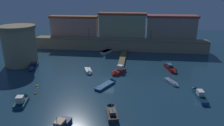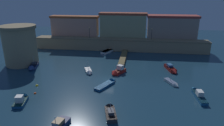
{
  "view_description": "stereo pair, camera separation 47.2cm",
  "coord_description": "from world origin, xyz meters",
  "px_view_note": "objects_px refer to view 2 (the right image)",
  "views": [
    {
      "loc": [
        5.96,
        -40.87,
        17.96
      ],
      "look_at": [
        0.0,
        6.55,
        1.66
      ],
      "focal_mm": 33.04,
      "sensor_mm": 36.0,
      "label": 1
    },
    {
      "loc": [
        6.43,
        -40.81,
        17.96
      ],
      "look_at": [
        0.0,
        6.55,
        1.66
      ],
      "focal_mm": 33.04,
      "sensor_mm": 36.0,
      "label": 2
    }
  ],
  "objects_px": {
    "quay_lamp_1": "(152,32)",
    "moored_boat_6": "(22,99)",
    "quay_lamp_0": "(89,31)",
    "moored_boat_3": "(110,111)",
    "moored_boat_8": "(173,83)",
    "moored_boat_1": "(33,67)",
    "moored_boat_9": "(118,71)",
    "moored_boat_7": "(109,51)",
    "mooring_buoy_1": "(37,86)",
    "moored_boat_5": "(198,94)",
    "fortress_tower": "(20,45)",
    "moored_boat_4": "(89,71)",
    "mooring_buoy_0": "(35,94)",
    "moored_boat_0": "(108,83)",
    "moored_boat_2": "(171,69)"
  },
  "relations": [
    {
      "from": "moored_boat_9",
      "to": "mooring_buoy_0",
      "type": "height_order",
      "value": "moored_boat_9"
    },
    {
      "from": "moored_boat_5",
      "to": "mooring_buoy_1",
      "type": "bearing_deg",
      "value": 84.89
    },
    {
      "from": "moored_boat_1",
      "to": "moored_boat_8",
      "type": "xyz_separation_m",
      "value": [
        33.35,
        -5.16,
        -0.13
      ]
    },
    {
      "from": "moored_boat_6",
      "to": "moored_boat_7",
      "type": "distance_m",
      "value": 35.27
    },
    {
      "from": "quay_lamp_0",
      "to": "moored_boat_4",
      "type": "relative_size",
      "value": 0.79
    },
    {
      "from": "moored_boat_3",
      "to": "moored_boat_5",
      "type": "relative_size",
      "value": 0.76
    },
    {
      "from": "moored_boat_1",
      "to": "moored_boat_4",
      "type": "distance_m",
      "value": 14.61
    },
    {
      "from": "moored_boat_4",
      "to": "moored_boat_8",
      "type": "bearing_deg",
      "value": 54.71
    },
    {
      "from": "moored_boat_2",
      "to": "moored_boat_6",
      "type": "relative_size",
      "value": 1.34
    },
    {
      "from": "fortress_tower",
      "to": "moored_boat_7",
      "type": "xyz_separation_m",
      "value": [
        21.03,
        14.81,
        -4.78
      ]
    },
    {
      "from": "quay_lamp_0",
      "to": "moored_boat_7",
      "type": "xyz_separation_m",
      "value": [
        6.83,
        -2.72,
        -5.78
      ]
    },
    {
      "from": "moored_boat_1",
      "to": "moored_boat_9",
      "type": "height_order",
      "value": "moored_boat_1"
    },
    {
      "from": "fortress_tower",
      "to": "moored_boat_9",
      "type": "height_order",
      "value": "fortress_tower"
    },
    {
      "from": "moored_boat_4",
      "to": "quay_lamp_0",
      "type": "bearing_deg",
      "value": 169.52
    },
    {
      "from": "moored_boat_4",
      "to": "moored_boat_9",
      "type": "xyz_separation_m",
      "value": [
        6.92,
        0.36,
        0.24
      ]
    },
    {
      "from": "quay_lamp_0",
      "to": "moored_boat_3",
      "type": "distance_m",
      "value": 40.52
    },
    {
      "from": "mooring_buoy_1",
      "to": "moored_boat_5",
      "type": "bearing_deg",
      "value": -0.56
    },
    {
      "from": "quay_lamp_1",
      "to": "moored_boat_1",
      "type": "bearing_deg",
      "value": -145.67
    },
    {
      "from": "moored_boat_0",
      "to": "moored_boat_9",
      "type": "height_order",
      "value": "moored_boat_9"
    },
    {
      "from": "mooring_buoy_0",
      "to": "moored_boat_7",
      "type": "bearing_deg",
      "value": 72.87
    },
    {
      "from": "moored_boat_7",
      "to": "mooring_buoy_0",
      "type": "height_order",
      "value": "moored_boat_7"
    },
    {
      "from": "moored_boat_9",
      "to": "mooring_buoy_1",
      "type": "xyz_separation_m",
      "value": [
        -15.63,
        -8.9,
        -0.57
      ]
    },
    {
      "from": "moored_boat_8",
      "to": "mooring_buoy_0",
      "type": "distance_m",
      "value": 27.35
    },
    {
      "from": "fortress_tower",
      "to": "mooring_buoy_0",
      "type": "xyz_separation_m",
      "value": [
        11.59,
        -15.81,
        -5.16
      ]
    },
    {
      "from": "moored_boat_4",
      "to": "quay_lamp_1",
      "type": "bearing_deg",
      "value": 121.38
    },
    {
      "from": "moored_boat_5",
      "to": "moored_boat_4",
      "type": "bearing_deg",
      "value": 64.08
    },
    {
      "from": "moored_boat_7",
      "to": "mooring_buoy_1",
      "type": "distance_m",
      "value": 29.4
    },
    {
      "from": "moored_boat_1",
      "to": "mooring_buoy_0",
      "type": "bearing_deg",
      "value": 14.96
    },
    {
      "from": "moored_boat_1",
      "to": "quay_lamp_0",
      "type": "bearing_deg",
      "value": 140.6
    },
    {
      "from": "quay_lamp_0",
      "to": "moored_boat_9",
      "type": "relative_size",
      "value": 0.74
    },
    {
      "from": "mooring_buoy_1",
      "to": "moored_boat_1",
      "type": "bearing_deg",
      "value": 121.27
    },
    {
      "from": "moored_boat_6",
      "to": "moored_boat_8",
      "type": "relative_size",
      "value": 1.07
    },
    {
      "from": "moored_boat_4",
      "to": "moored_boat_5",
      "type": "height_order",
      "value": "moored_boat_4"
    },
    {
      "from": "quay_lamp_0",
      "to": "fortress_tower",
      "type": "bearing_deg",
      "value": -128.99
    },
    {
      "from": "quay_lamp_1",
      "to": "moored_boat_6",
      "type": "relative_size",
      "value": 0.75
    },
    {
      "from": "moored_boat_4",
      "to": "moored_boat_5",
      "type": "distance_m",
      "value": 24.28
    },
    {
      "from": "moored_boat_1",
      "to": "mooring_buoy_0",
      "type": "xyz_separation_m",
      "value": [
        7.12,
        -12.9,
        -0.42
      ]
    },
    {
      "from": "quay_lamp_1",
      "to": "moored_boat_8",
      "type": "distance_m",
      "value": 26.49
    },
    {
      "from": "moored_boat_7",
      "to": "moored_boat_9",
      "type": "relative_size",
      "value": 1.28
    },
    {
      "from": "moored_boat_4",
      "to": "moored_boat_7",
      "type": "bearing_deg",
      "value": 150.82
    },
    {
      "from": "moored_boat_1",
      "to": "moored_boat_5",
      "type": "xyz_separation_m",
      "value": [
        37.18,
        -9.96,
        0.04
      ]
    },
    {
      "from": "moored_boat_9",
      "to": "mooring_buoy_0",
      "type": "bearing_deg",
      "value": -21.3
    },
    {
      "from": "fortress_tower",
      "to": "moored_boat_5",
      "type": "xyz_separation_m",
      "value": [
        41.64,
        -12.87,
        -4.7
      ]
    },
    {
      "from": "quay_lamp_1",
      "to": "moored_boat_3",
      "type": "xyz_separation_m",
      "value": [
        -7.82,
        -38.15,
        -5.73
      ]
    },
    {
      "from": "moored_boat_8",
      "to": "mooring_buoy_0",
      "type": "xyz_separation_m",
      "value": [
        -26.23,
        -7.74,
        -0.29
      ]
    },
    {
      "from": "fortress_tower",
      "to": "quay_lamp_0",
      "type": "xyz_separation_m",
      "value": [
        14.19,
        17.53,
        1.0
      ]
    },
    {
      "from": "quay_lamp_1",
      "to": "mooring_buoy_1",
      "type": "xyz_separation_m",
      "value": [
        -24.07,
        -30.1,
        -6.16
      ]
    },
    {
      "from": "moored_boat_4",
      "to": "moored_boat_7",
      "type": "relative_size",
      "value": 0.73
    },
    {
      "from": "quay_lamp_1",
      "to": "moored_boat_1",
      "type": "xyz_separation_m",
      "value": [
        -29.93,
        -20.45,
        -5.74
      ]
    },
    {
      "from": "moored_boat_3",
      "to": "moored_boat_7",
      "type": "distance_m",
      "value": 35.86
    }
  ]
}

